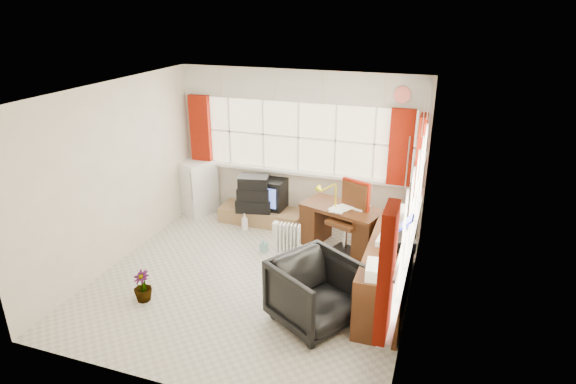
{
  "coord_description": "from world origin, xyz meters",
  "views": [
    {
      "loc": [
        2.23,
        -5.06,
        3.45
      ],
      "look_at": [
        0.31,
        0.55,
        1.1
      ],
      "focal_mm": 30.0,
      "sensor_mm": 36.0,
      "label": 1
    }
  ],
  "objects_px": {
    "radiator": "(288,244)",
    "credenza": "(388,269)",
    "task_chair": "(351,216)",
    "mini_fridge": "(196,186)",
    "crt_tv": "(270,192)",
    "desk": "(341,225)",
    "office_chair": "(315,292)",
    "tv_bench": "(262,215)",
    "desk_lamp": "(336,191)"
  },
  "relations": [
    {
      "from": "tv_bench",
      "to": "radiator",
      "type": "bearing_deg",
      "value": -50.85
    },
    {
      "from": "office_chair",
      "to": "crt_tv",
      "type": "height_order",
      "value": "office_chair"
    },
    {
      "from": "tv_bench",
      "to": "mini_fridge",
      "type": "xyz_separation_m",
      "value": [
        -1.25,
        0.08,
        0.34
      ]
    },
    {
      "from": "radiator",
      "to": "tv_bench",
      "type": "bearing_deg",
      "value": 129.15
    },
    {
      "from": "radiator",
      "to": "mini_fridge",
      "type": "xyz_separation_m",
      "value": [
        -2.05,
        1.06,
        0.25
      ]
    },
    {
      "from": "crt_tv",
      "to": "credenza",
      "type": "bearing_deg",
      "value": -37.33
    },
    {
      "from": "tv_bench",
      "to": "mini_fridge",
      "type": "height_order",
      "value": "mini_fridge"
    },
    {
      "from": "desk",
      "to": "crt_tv",
      "type": "relative_size",
      "value": 2.24
    },
    {
      "from": "crt_tv",
      "to": "mini_fridge",
      "type": "bearing_deg",
      "value": -177.24
    },
    {
      "from": "task_chair",
      "to": "crt_tv",
      "type": "height_order",
      "value": "task_chair"
    },
    {
      "from": "credenza",
      "to": "task_chair",
      "type": "bearing_deg",
      "value": 124.6
    },
    {
      "from": "desk",
      "to": "mini_fridge",
      "type": "distance_m",
      "value": 2.75
    },
    {
      "from": "credenza",
      "to": "tv_bench",
      "type": "distance_m",
      "value": 2.75
    },
    {
      "from": "credenza",
      "to": "crt_tv",
      "type": "relative_size",
      "value": 3.51
    },
    {
      "from": "desk",
      "to": "office_chair",
      "type": "relative_size",
      "value": 1.47
    },
    {
      "from": "desk",
      "to": "mini_fridge",
      "type": "bearing_deg",
      "value": 168.84
    },
    {
      "from": "office_chair",
      "to": "radiator",
      "type": "distance_m",
      "value": 1.55
    },
    {
      "from": "task_chair",
      "to": "radiator",
      "type": "bearing_deg",
      "value": -150.74
    },
    {
      "from": "office_chair",
      "to": "tv_bench",
      "type": "bearing_deg",
      "value": 66.26
    },
    {
      "from": "desk",
      "to": "radiator",
      "type": "height_order",
      "value": "desk"
    },
    {
      "from": "radiator",
      "to": "crt_tv",
      "type": "height_order",
      "value": "crt_tv"
    },
    {
      "from": "desk_lamp",
      "to": "tv_bench",
      "type": "relative_size",
      "value": 0.28
    },
    {
      "from": "task_chair",
      "to": "credenza",
      "type": "bearing_deg",
      "value": -55.4
    },
    {
      "from": "desk_lamp",
      "to": "tv_bench",
      "type": "bearing_deg",
      "value": 157.87
    },
    {
      "from": "desk",
      "to": "radiator",
      "type": "bearing_deg",
      "value": -141.26
    },
    {
      "from": "credenza",
      "to": "desk",
      "type": "bearing_deg",
      "value": 127.86
    },
    {
      "from": "office_chair",
      "to": "crt_tv",
      "type": "bearing_deg",
      "value": 63.04
    },
    {
      "from": "task_chair",
      "to": "office_chair",
      "type": "height_order",
      "value": "task_chair"
    },
    {
      "from": "task_chair",
      "to": "office_chair",
      "type": "relative_size",
      "value": 1.26
    },
    {
      "from": "tv_bench",
      "to": "desk",
      "type": "bearing_deg",
      "value": -17.35
    },
    {
      "from": "desk_lamp",
      "to": "crt_tv",
      "type": "relative_size",
      "value": 0.69
    },
    {
      "from": "crt_tv",
      "to": "desk",
      "type": "bearing_deg",
      "value": -23.82
    },
    {
      "from": "mini_fridge",
      "to": "radiator",
      "type": "bearing_deg",
      "value": -27.33
    },
    {
      "from": "desk",
      "to": "office_chair",
      "type": "xyz_separation_m",
      "value": [
        0.12,
        -1.85,
        0.02
      ]
    },
    {
      "from": "office_chair",
      "to": "radiator",
      "type": "height_order",
      "value": "office_chair"
    },
    {
      "from": "credenza",
      "to": "crt_tv",
      "type": "height_order",
      "value": "credenza"
    },
    {
      "from": "desk_lamp",
      "to": "task_chair",
      "type": "xyz_separation_m",
      "value": [
        0.23,
        0.03,
        -0.36
      ]
    },
    {
      "from": "radiator",
      "to": "credenza",
      "type": "xyz_separation_m",
      "value": [
        1.48,
        -0.54,
        0.17
      ]
    },
    {
      "from": "office_chair",
      "to": "crt_tv",
      "type": "xyz_separation_m",
      "value": [
        -1.47,
        2.45,
        0.1
      ]
    },
    {
      "from": "radiator",
      "to": "mini_fridge",
      "type": "relative_size",
      "value": 0.57
    },
    {
      "from": "radiator",
      "to": "tv_bench",
      "type": "xyz_separation_m",
      "value": [
        -0.8,
        0.98,
        -0.09
      ]
    },
    {
      "from": "mini_fridge",
      "to": "tv_bench",
      "type": "bearing_deg",
      "value": -3.65
    },
    {
      "from": "desk",
      "to": "mini_fridge",
      "type": "relative_size",
      "value": 1.38
    },
    {
      "from": "desk",
      "to": "credenza",
      "type": "bearing_deg",
      "value": -52.14
    },
    {
      "from": "radiator",
      "to": "credenza",
      "type": "height_order",
      "value": "credenza"
    },
    {
      "from": "credenza",
      "to": "crt_tv",
      "type": "xyz_separation_m",
      "value": [
        -2.18,
        1.66,
        0.11
      ]
    },
    {
      "from": "radiator",
      "to": "desk_lamp",
      "type": "bearing_deg",
      "value": 36.25
    },
    {
      "from": "crt_tv",
      "to": "mini_fridge",
      "type": "height_order",
      "value": "mini_fridge"
    },
    {
      "from": "credenza",
      "to": "mini_fridge",
      "type": "xyz_separation_m",
      "value": [
        -3.53,
        1.6,
        0.07
      ]
    },
    {
      "from": "mini_fridge",
      "to": "task_chair",
      "type": "bearing_deg",
      "value": -12.08
    }
  ]
}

